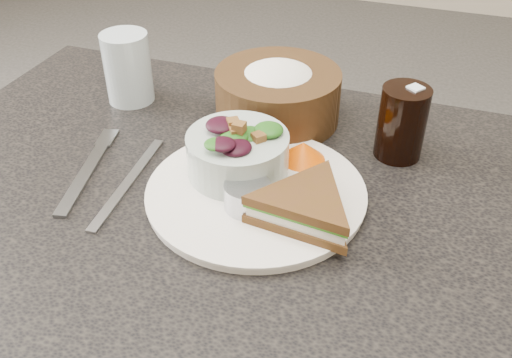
{
  "coord_description": "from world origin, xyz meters",
  "views": [
    {
      "loc": [
        0.24,
        -0.57,
        1.23
      ],
      "look_at": [
        0.04,
        0.0,
        0.78
      ],
      "focal_mm": 40.0,
      "sensor_mm": 36.0,
      "label": 1
    }
  ],
  "objects_px": {
    "bread_basket": "(278,88)",
    "sandwich": "(305,207)",
    "dressing_ramekin": "(247,196)",
    "water_glass": "(128,68)",
    "cola_glass": "(402,119)",
    "salad_bowl": "(238,148)",
    "dinner_plate": "(256,193)"
  },
  "relations": [
    {
      "from": "dinner_plate",
      "to": "water_glass",
      "type": "xyz_separation_m",
      "value": [
        -0.3,
        0.19,
        0.05
      ]
    },
    {
      "from": "salad_bowl",
      "to": "water_glass",
      "type": "xyz_separation_m",
      "value": [
        -0.26,
        0.16,
        0.01
      ]
    },
    {
      "from": "salad_bowl",
      "to": "dressing_ramekin",
      "type": "relative_size",
      "value": 2.33
    },
    {
      "from": "bread_basket",
      "to": "water_glass",
      "type": "height_order",
      "value": "water_glass"
    },
    {
      "from": "salad_bowl",
      "to": "bread_basket",
      "type": "distance_m",
      "value": 0.18
    },
    {
      "from": "dressing_ramekin",
      "to": "sandwich",
      "type": "bearing_deg",
      "value": -0.43
    },
    {
      "from": "salad_bowl",
      "to": "bread_basket",
      "type": "relative_size",
      "value": 0.7
    },
    {
      "from": "salad_bowl",
      "to": "dressing_ramekin",
      "type": "bearing_deg",
      "value": -60.43
    },
    {
      "from": "dressing_ramekin",
      "to": "bread_basket",
      "type": "distance_m",
      "value": 0.25
    },
    {
      "from": "dressing_ramekin",
      "to": "water_glass",
      "type": "distance_m",
      "value": 0.38
    },
    {
      "from": "cola_glass",
      "to": "bread_basket",
      "type": "bearing_deg",
      "value": 168.6
    },
    {
      "from": "salad_bowl",
      "to": "cola_glass",
      "type": "distance_m",
      "value": 0.25
    },
    {
      "from": "cola_glass",
      "to": "water_glass",
      "type": "xyz_separation_m",
      "value": [
        -0.46,
        0.02,
        -0.0
      ]
    },
    {
      "from": "salad_bowl",
      "to": "water_glass",
      "type": "height_order",
      "value": "water_glass"
    },
    {
      "from": "bread_basket",
      "to": "sandwich",
      "type": "bearing_deg",
      "value": -65.14
    },
    {
      "from": "salad_bowl",
      "to": "cola_glass",
      "type": "relative_size",
      "value": 1.16
    },
    {
      "from": "dressing_ramekin",
      "to": "bread_basket",
      "type": "height_order",
      "value": "bread_basket"
    },
    {
      "from": "dinner_plate",
      "to": "sandwich",
      "type": "height_order",
      "value": "sandwich"
    },
    {
      "from": "sandwich",
      "to": "water_glass",
      "type": "xyz_separation_m",
      "value": [
        -0.37,
        0.23,
        0.03
      ]
    },
    {
      "from": "sandwich",
      "to": "bread_basket",
      "type": "distance_m",
      "value": 0.27
    },
    {
      "from": "salad_bowl",
      "to": "cola_glass",
      "type": "height_order",
      "value": "cola_glass"
    },
    {
      "from": "sandwich",
      "to": "water_glass",
      "type": "height_order",
      "value": "water_glass"
    },
    {
      "from": "dressing_ramekin",
      "to": "cola_glass",
      "type": "height_order",
      "value": "cola_glass"
    },
    {
      "from": "sandwich",
      "to": "salad_bowl",
      "type": "xyz_separation_m",
      "value": [
        -0.12,
        0.07,
        0.02
      ]
    },
    {
      "from": "dinner_plate",
      "to": "cola_glass",
      "type": "height_order",
      "value": "cola_glass"
    },
    {
      "from": "salad_bowl",
      "to": "water_glass",
      "type": "bearing_deg",
      "value": 148.52
    },
    {
      "from": "dressing_ramekin",
      "to": "salad_bowl",
      "type": "bearing_deg",
      "value": 119.57
    },
    {
      "from": "cola_glass",
      "to": "water_glass",
      "type": "bearing_deg",
      "value": 177.52
    },
    {
      "from": "bread_basket",
      "to": "dressing_ramekin",
      "type": "bearing_deg",
      "value": -81.25
    },
    {
      "from": "sandwich",
      "to": "water_glass",
      "type": "relative_size",
      "value": 1.33
    },
    {
      "from": "cola_glass",
      "to": "salad_bowl",
      "type": "bearing_deg",
      "value": -145.66
    },
    {
      "from": "dinner_plate",
      "to": "cola_glass",
      "type": "distance_m",
      "value": 0.24
    }
  ]
}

